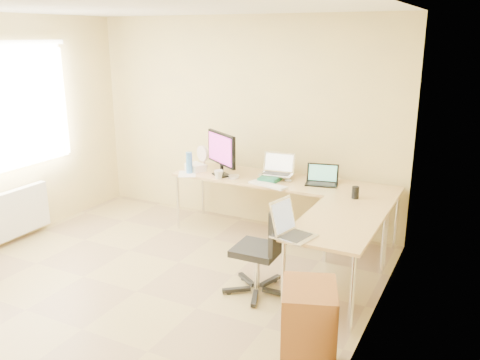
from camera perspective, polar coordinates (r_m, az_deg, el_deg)
The scene contains 24 objects.
floor at distance 5.01m, azimuth -11.67°, elevation -12.31°, with size 4.50×4.50×0.00m, color tan.
ceiling at distance 4.42m, azimuth -13.68°, elevation 18.85°, with size 4.50×4.50×0.00m, color white.
wall_back at distance 6.40m, azimuth 0.29°, elevation 6.64°, with size 4.50×4.50×0.00m, color #E4CC7B.
wall_right at distance 3.62m, azimuth 14.08°, elevation -1.37°, with size 4.50×4.50×0.00m, color #E4CC7B.
desk_main at distance 5.99m, azimuth 4.77°, elevation -3.35°, with size 2.65×0.70×0.73m, color tan.
desk_return at distance 4.82m, azimuth 11.03°, elevation -8.62°, with size 0.70×1.30×0.73m, color tan.
monitor at distance 5.98m, azimuth -2.11°, elevation 2.97°, with size 0.62×0.20×0.53m, color black.
book_stack at distance 5.84m, azimuth 3.50°, elevation 0.19°, with size 0.21×0.29×0.05m, color #1A624A.
laptop_center at distance 5.88m, azimuth 4.22°, elevation 1.76°, with size 0.38×0.29×0.24m, color silver.
laptop_black at distance 5.71m, azimuth 9.30°, elevation 0.56°, with size 0.36×0.26×0.23m, color black.
keyboard at distance 5.63m, azimuth 3.18°, elevation -0.56°, with size 0.46×0.13×0.02m, color silver.
mouse at distance 5.81m, azimuth 5.47°, elevation -0.02°, with size 0.09×0.06×0.03m, color silver.
mug at distance 5.89m, azimuth -2.45°, elevation 0.63°, with size 0.11×0.11×0.10m, color silver.
cd_stack at distance 5.92m, azimuth -0.72°, elevation 0.37°, with size 0.13×0.13×0.03m, color silver.
water_bottle at distance 6.13m, azimuth -5.80°, elevation 1.96°, with size 0.08×0.08×0.26m, color #407FC2.
papers at distance 6.12m, azimuth -6.02°, elevation 0.68°, with size 0.21×0.30×0.01m, color white.
white_box at distance 6.27m, azimuth -5.08°, elevation 1.46°, with size 0.24×0.18×0.09m, color white.
desk_fan at distance 6.42m, azimuth -4.10°, elevation 2.62°, with size 0.20×0.20×0.26m, color silver.
black_cup at distance 5.31m, azimuth 12.99°, elevation -1.40°, with size 0.07×0.07×0.13m, color black.
laptop_return at distance 4.21m, azimuth 6.22°, elevation -4.93°, with size 0.29×0.37×0.25m, color silver.
office_chair at distance 4.70m, azimuth 1.97°, elevation -7.18°, with size 0.54×0.54×0.90m, color black.
cabinet at distance 3.74m, azimuth 7.75°, elevation -16.34°, with size 0.37×0.46×0.64m, color brown.
radiator at distance 6.48m, azimuth -23.84°, elevation -3.31°, with size 0.09×0.80×0.55m, color white.
window at distance 6.23m, azimuth -25.21°, elevation 7.19°, with size 0.10×1.80×1.40m, color white.
Camera 1 is at (2.84, -3.38, 2.36)m, focal length 37.51 mm.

